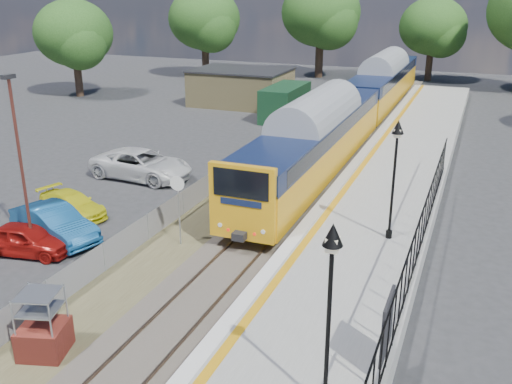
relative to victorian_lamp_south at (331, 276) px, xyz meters
The scene contains 18 objects.
ground 8.05m from the victorian_lamp_south, 143.97° to the left, with size 120.00×120.00×0.00m, color #2D2D30.
track_bed 15.50m from the victorian_lamp_south, 113.60° to the left, with size 5.90×80.00×0.29m.
platform 12.67m from the victorian_lamp_south, 96.18° to the left, with size 5.00×70.00×0.90m, color gray.
platform_edge 12.92m from the victorian_lamp_south, 105.65° to the left, with size 0.90×70.00×0.01m.
victorian_lamp_south is the anchor object (origin of this frame).
victorian_lamp_north 10.00m from the victorian_lamp_south, 91.15° to the left, with size 0.44×0.44×4.60m.
palisade_fence 6.79m from the victorian_lamp_south, 80.47° to the left, with size 0.12×26.00×2.00m.
wire_fence 19.07m from the victorian_lamp_south, 121.23° to the left, with size 0.06×52.00×1.20m.
outbuilding 38.94m from the victorian_lamp_south, 114.99° to the left, with size 10.80×10.10×3.12m.
tree_line 46.24m from the victorian_lamp_south, 95.09° to the left, with size 56.80×43.80×11.88m.
train 29.09m from the victorian_lamp_south, 100.92° to the left, with size 2.82×40.83×3.51m.
brick_plinth 8.93m from the victorian_lamp_south, behind, with size 1.55×1.55×2.02m.
speed_sign 11.74m from the victorian_lamp_south, 135.63° to the left, with size 0.60×0.12×3.00m.
carpark_lamp 14.24m from the victorian_lamp_south, 158.48° to the left, with size 0.25×0.50×7.05m.
car_red 14.90m from the victorian_lamp_south, 159.13° to the left, with size 1.50×3.72×1.27m, color #9A120E.
car_blue 15.34m from the victorian_lamp_south, 153.56° to the left, with size 1.56×4.46×1.47m, color #165087.
car_yellow 17.44m from the victorian_lamp_south, 147.82° to the left, with size 1.55×3.81×1.10m, color yellow.
car_white 21.04m from the victorian_lamp_south, 133.99° to the left, with size 2.63×5.69×1.58m, color silver.
Camera 1 is at (7.98, -14.42, 10.02)m, focal length 40.00 mm.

